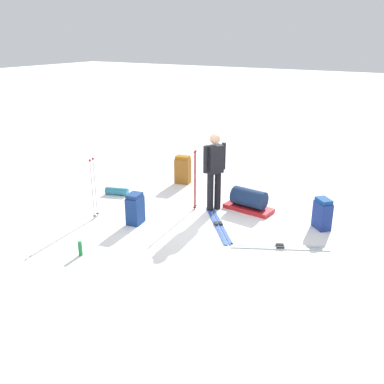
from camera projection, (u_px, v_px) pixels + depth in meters
name	position (u px, v px, depth m)	size (l,w,h in m)	color
ground_plane	(192.00, 224.00, 8.69)	(80.00, 80.00, 0.00)	white
skier_standing	(214.00, 168.00, 9.09)	(0.52, 0.34, 1.70)	black
ski_pair_near	(280.00, 247.00, 7.74)	(0.95, 1.65, 0.05)	silver
ski_pair_far	(218.00, 224.00, 8.65)	(1.51, 1.29, 0.05)	#3051A7
backpack_large_dark	(135.00, 209.00, 8.63)	(0.38, 0.32, 0.64)	navy
backpack_bright	(322.00, 214.00, 8.41)	(0.42, 0.43, 0.63)	navy
backpack_small_spare	(183.00, 170.00, 10.97)	(0.32, 0.42, 0.72)	brown
ski_poles_planted_near	(93.00, 185.00, 8.77)	(0.20, 0.11, 1.29)	#B7AEB8
ski_poles_planted_far	(195.00, 177.00, 9.20)	(0.15, 0.09, 1.33)	maroon
gear_sled	(249.00, 201.00, 9.31)	(0.56, 1.10, 0.49)	red
sleeping_mat_rolled	(117.00, 191.00, 10.25)	(0.18, 0.18, 0.55)	teal
thermos_bottle	(80.00, 249.00, 7.43)	(0.07, 0.07, 0.26)	#177734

